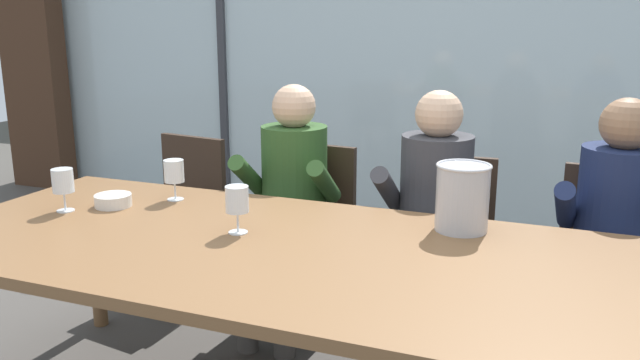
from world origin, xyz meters
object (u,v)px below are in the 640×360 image
Objects in this scene: person_charcoal_jacket at (432,208)px; wine_glass_center_pour at (237,200)px; chair_right_of_center at (607,255)px; ice_bucket_primary at (462,197)px; chair_center at (446,237)px; person_olive_shirt at (289,193)px; person_navy_polo at (615,227)px; chair_near_curtain at (182,205)px; chair_left_of_center at (308,218)px; dining_table at (282,262)px; wine_glass_near_bucket at (174,173)px; wine_glass_by_left_taster at (63,183)px; tasting_bowl at (113,200)px.

person_charcoal_jacket reaches higher than wine_glass_center_pour.
chair_right_of_center is 0.77m from person_charcoal_jacket.
chair_center is at bearing 105.06° from ice_bucket_primary.
chair_right_of_center is at bearing 2.45° from person_olive_shirt.
person_navy_polo is at bearing -3.85° from person_olive_shirt.
wine_glass_center_pour is (-0.54, -0.77, 0.18)m from person_charcoal_jacket.
chair_center is at bearing 6.03° from person_olive_shirt.
chair_near_curtain is 3.49× the size of ice_bucket_primary.
chair_left_of_center is 0.70m from chair_center.
person_charcoal_jacket reaches higher than ice_bucket_primary.
ice_bucket_primary is at bearing -30.15° from chair_left_of_center.
chair_center is at bearing 68.23° from dining_table.
dining_table is 3.06× the size of chair_left_of_center.
wine_glass_near_bucket reaches higher than chair_near_curtain.
chair_near_curtain is at bearing -175.19° from chair_right_of_center.
chair_near_curtain is 0.73× the size of person_olive_shirt.
person_navy_polo is 2.21m from wine_glass_by_left_taster.
person_navy_polo is 1.82m from wine_glass_near_bucket.
person_charcoal_jacket reaches higher than chair_left_of_center.
tasting_bowl is at bearing -171.06° from ice_bucket_primary.
ice_bucket_primary is 1.41m from tasting_bowl.
ice_bucket_primary is at bearing 36.39° from dining_table.
wine_glass_center_pour is at bearing -78.17° from chair_left_of_center.
chair_right_of_center is at bearing 42.78° from dining_table.
dining_table is 0.90m from person_charcoal_jacket.
person_navy_polo is 1.51m from wine_glass_center_pour.
chair_right_of_center is 5.77× the size of tasting_bowl.
wine_glass_by_left_taster is (-1.37, -0.91, 0.35)m from chair_center.
ice_bucket_primary is (0.86, -0.60, 0.36)m from chair_left_of_center.
ice_bucket_primary is at bearing -127.95° from chair_right_of_center.
ice_bucket_primary is at bearing -65.81° from person_charcoal_jacket.
dining_table is 2.23× the size of person_navy_polo.
ice_bucket_primary is (1.58, -0.56, 0.36)m from chair_near_curtain.
wine_glass_center_pour is (-1.29, -0.77, 0.18)m from person_navy_polo.
ice_bucket_primary is at bearing 1.85° from wine_glass_near_bucket.
chair_near_curtain reaches higher than dining_table.
person_olive_shirt is at bearing -176.61° from person_navy_polo.
ice_bucket_primary is (-0.54, -0.44, 0.19)m from person_navy_polo.
person_olive_shirt is at bearing -95.89° from chair_left_of_center.
wine_glass_by_left_taster and wine_glass_center_pour have the same top height.
wine_glass_near_bucket is at bearing 147.82° from wine_glass_center_pour.
dining_table is 15.18× the size of wine_glass_by_left_taster.
tasting_bowl is at bearing 170.18° from wine_glass_center_pour.
person_navy_polo is at bearing -14.91° from chair_center.
person_navy_polo is (0.74, 0.00, 0.00)m from person_charcoal_jacket.
ice_bucket_primary reaches higher than wine_glass_near_bucket.
ice_bucket_primary is at bearing -30.17° from person_olive_shirt.
chair_center is 0.73× the size of person_navy_polo.
wine_glass_near_bucket is (-0.67, 0.36, 0.18)m from dining_table.
chair_near_curtain is 0.79m from wine_glass_near_bucket.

